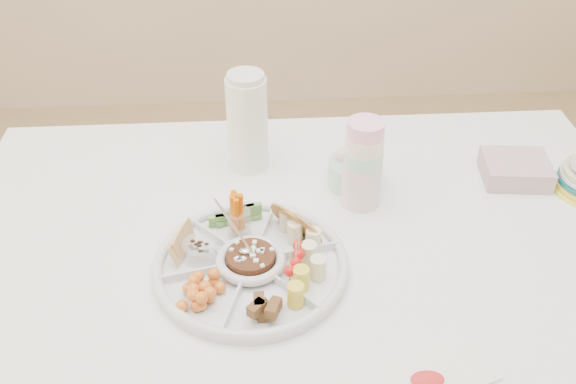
{
  "coord_description": "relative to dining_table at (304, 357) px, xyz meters",
  "views": [
    {
      "loc": [
        -0.1,
        -1.01,
        1.65
      ],
      "look_at": [
        -0.04,
        0.02,
        0.88
      ],
      "focal_mm": 40.0,
      "sensor_mm": 36.0,
      "label": 1
    }
  ],
  "objects": [
    {
      "name": "banana_tomato",
      "position": [
        0.01,
        -0.12,
        0.44
      ],
      "size": [
        0.12,
        0.12,
        0.08
      ],
      "primitive_type": null,
      "rotation": [
        0.0,
        0.0,
        0.22
      ],
      "color": "#F3EF97",
      "rests_on": "party_tray"
    },
    {
      "name": "carrot_cucumber",
      "position": [
        -0.15,
        0.04,
        0.44
      ],
      "size": [
        0.12,
        0.12,
        0.09
      ],
      "primitive_type": null,
      "rotation": [
        0.0,
        0.0,
        0.22
      ],
      "color": "#D85B00",
      "rests_on": "party_tray"
    },
    {
      "name": "pita_raisins",
      "position": [
        -0.24,
        -0.04,
        0.42
      ],
      "size": [
        0.12,
        0.12,
        0.05
      ],
      "primitive_type": null,
      "rotation": [
        0.0,
        0.0,
        0.22
      ],
      "color": "#E7B37C",
      "rests_on": "party_tray"
    },
    {
      "name": "dining_table",
      "position": [
        0.0,
        0.0,
        0.0
      ],
      "size": [
        1.52,
        1.02,
        0.76
      ],
      "primitive_type": "cube",
      "color": "white",
      "rests_on": "floor"
    },
    {
      "name": "bean_dip",
      "position": [
        -0.12,
        -0.08,
        0.41
      ],
      "size": [
        0.11,
        0.11,
        0.04
      ],
      "primitive_type": "cylinder",
      "rotation": [
        0.0,
        0.0,
        0.22
      ],
      "color": "black",
      "rests_on": "party_tray"
    },
    {
      "name": "party_tray",
      "position": [
        -0.12,
        -0.08,
        0.4
      ],
      "size": [
        0.45,
        0.45,
        0.04
      ],
      "primitive_type": "cylinder",
      "rotation": [
        0.0,
        0.0,
        0.22
      ],
      "color": "silver",
      "rests_on": "dining_table"
    },
    {
      "name": "flower_bowl",
      "position": [
        0.13,
        0.2,
        0.43
      ],
      "size": [
        0.13,
        0.13,
        0.09
      ],
      "primitive_type": "cylinder",
      "rotation": [
        0.0,
        0.0,
        0.04
      ],
      "color": "#B5EACB",
      "rests_on": "dining_table"
    },
    {
      "name": "thermos",
      "position": [
        -0.12,
        0.29,
        0.5
      ],
      "size": [
        0.12,
        0.12,
        0.25
      ],
      "primitive_type": "cylinder",
      "rotation": [
        0.0,
        0.0,
        0.33
      ],
      "color": "white",
      "rests_on": "dining_table"
    },
    {
      "name": "cup_stack",
      "position": [
        0.13,
        0.13,
        0.5
      ],
      "size": [
        0.09,
        0.09,
        0.24
      ],
      "primitive_type": "cylinder",
      "rotation": [
        0.0,
        0.0,
        -0.03
      ],
      "color": "beige",
      "rests_on": "dining_table"
    },
    {
      "name": "cherries",
      "position": [
        -0.21,
        -0.17,
        0.42
      ],
      "size": [
        0.13,
        0.13,
        0.04
      ],
      "primitive_type": null,
      "rotation": [
        0.0,
        0.0,
        0.22
      ],
      "color": "#CC682A",
      "rests_on": "party_tray"
    },
    {
      "name": "granola_chunks",
      "position": [
        -0.09,
        -0.21,
        0.42
      ],
      "size": [
        0.11,
        0.11,
        0.04
      ],
      "primitive_type": null,
      "rotation": [
        0.0,
        0.0,
        0.22
      ],
      "color": "#452B18",
      "rests_on": "party_tray"
    },
    {
      "name": "tortillas",
      "position": [
        -0.02,
        0.01,
        0.42
      ],
      "size": [
        0.12,
        0.12,
        0.06
      ],
      "primitive_type": null,
      "rotation": [
        0.0,
        0.0,
        0.22
      ],
      "color": "olive",
      "rests_on": "party_tray"
    },
    {
      "name": "napkin_stack",
      "position": [
        0.51,
        0.2,
        0.4
      ],
      "size": [
        0.16,
        0.15,
        0.05
      ],
      "primitive_type": "cube",
      "rotation": [
        0.0,
        0.0,
        -0.11
      ],
      "color": "#BB999F",
      "rests_on": "dining_table"
    },
    {
      "name": "placemat",
      "position": [
        0.14,
        -0.37,
        0.38
      ],
      "size": [
        0.32,
        0.19,
        0.01
      ],
      "primitive_type": "cube",
      "rotation": [
        0.0,
        0.0,
        0.3
      ],
      "color": "white",
      "rests_on": "dining_table"
    }
  ]
}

